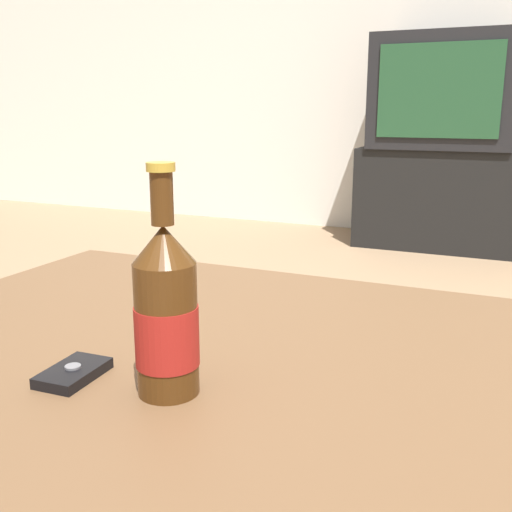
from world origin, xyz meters
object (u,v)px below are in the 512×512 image
at_px(tv_stand, 437,197).
at_px(cell_phone, 73,373).
at_px(television, 445,92).
at_px(beer_bottle, 166,314).

bearing_deg(tv_stand, cell_phone, -91.60).
height_order(tv_stand, television, television).
distance_m(tv_stand, cell_phone, 2.86).
bearing_deg(cell_phone, television, 85.58).
bearing_deg(tv_stand, beer_bottle, -88.95).
relative_size(television, cell_phone, 7.59).
bearing_deg(tv_stand, television, -90.00).
relative_size(television, beer_bottle, 2.61).
xyz_separation_m(tv_stand, beer_bottle, (0.05, -2.84, 0.24)).
bearing_deg(cell_phone, tv_stand, 85.58).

